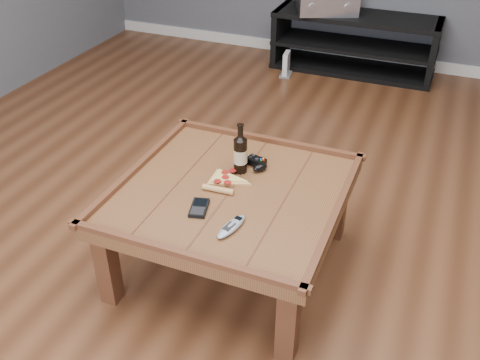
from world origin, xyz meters
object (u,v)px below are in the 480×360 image
at_px(coffee_table, 231,200).
at_px(av_receiver, 327,1).
at_px(smartphone, 199,208).
at_px(remote_control, 231,227).
at_px(media_console, 354,44).
at_px(game_console, 286,65).
at_px(beer_bottle, 240,153).
at_px(pizza_slice, 224,181).
at_px(game_controller, 254,163).

relative_size(coffee_table, av_receiver, 1.69).
bearing_deg(smartphone, remote_control, -36.18).
bearing_deg(coffee_table, smartphone, -110.11).
relative_size(media_console, game_console, 6.78).
bearing_deg(game_console, media_console, 25.57).
distance_m(av_receiver, game_console, 0.63).
bearing_deg(remote_control, beer_bottle, 119.54).
distance_m(media_console, remote_control, 3.02).
relative_size(pizza_slice, av_receiver, 0.45).
xyz_separation_m(coffee_table, game_console, (-0.51, 2.42, -0.30)).
distance_m(media_console, game_console, 0.62).
xyz_separation_m(pizza_slice, smartphone, (-0.02, -0.23, -0.00)).
xyz_separation_m(smartphone, remote_control, (0.18, -0.07, 0.00)).
height_order(game_controller, game_console, game_controller).
relative_size(media_console, remote_control, 7.44).
xyz_separation_m(media_console, beer_bottle, (-0.02, -2.59, 0.31)).
distance_m(game_controller, av_receiver, 2.54).
xyz_separation_m(pizza_slice, game_console, (-0.45, 2.38, -0.37)).
xyz_separation_m(smartphone, game_console, (-0.44, 2.61, -0.36)).
bearing_deg(pizza_slice, game_console, 97.42).
height_order(coffee_table, remote_control, remote_control).
bearing_deg(coffee_table, game_controller, 83.70).
distance_m(coffee_table, game_console, 2.49).
height_order(beer_bottle, game_controller, beer_bottle).
bearing_deg(game_console, remote_control, -84.26).
height_order(smartphone, remote_control, remote_control).
height_order(pizza_slice, remote_control, pizza_slice).
xyz_separation_m(coffee_table, smartphone, (-0.07, -0.19, 0.07)).
bearing_deg(remote_control, coffee_table, 125.53).
distance_m(coffee_table, av_receiver, 2.76).
bearing_deg(beer_bottle, smartphone, -97.97).
bearing_deg(beer_bottle, av_receiver, 95.59).
xyz_separation_m(beer_bottle, game_controller, (0.04, 0.06, -0.08)).
distance_m(pizza_slice, game_console, 2.45).
relative_size(coffee_table, game_controller, 6.66).
bearing_deg(av_receiver, remote_control, -105.25).
distance_m(remote_control, av_receiver, 3.03).
bearing_deg(av_receiver, smartphone, -108.57).
relative_size(coffee_table, remote_control, 5.47).
relative_size(media_console, pizza_slice, 5.15).
bearing_deg(smartphone, coffee_table, 55.38).
bearing_deg(coffee_table, pizza_slice, 138.63).
distance_m(media_console, beer_bottle, 2.61).
xyz_separation_m(coffee_table, media_console, (0.00, 2.75, -0.15)).
bearing_deg(smartphone, av_receiver, 79.46).
xyz_separation_m(beer_bottle, av_receiver, (-0.25, 2.58, 0.03)).
distance_m(coffee_table, remote_control, 0.29).
distance_m(pizza_slice, av_receiver, 2.71).
relative_size(beer_bottle, remote_control, 1.33).
xyz_separation_m(av_receiver, game_console, (-0.23, -0.32, -0.49)).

